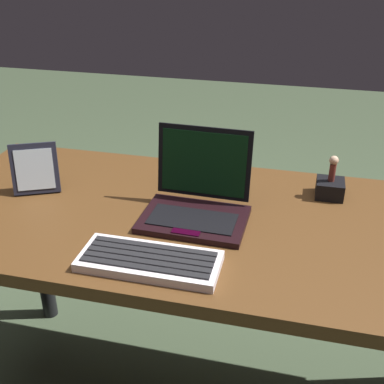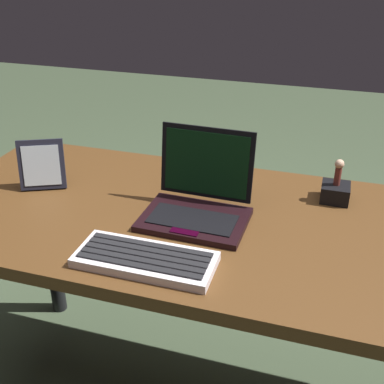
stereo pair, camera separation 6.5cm
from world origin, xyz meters
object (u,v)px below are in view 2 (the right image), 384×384
at_px(figurine, 339,170).
at_px(coffee_mug, 226,176).
at_px(laptop_front, 198,201).
at_px(photo_frame, 42,165).
at_px(figurine_stand, 335,192).
at_px(external_keyboard, 145,259).

xyz_separation_m(figurine, coffee_mug, (-0.31, -0.03, -0.05)).
bearing_deg(coffee_mug, laptop_front, -101.75).
bearing_deg(photo_frame, figurine_stand, 11.75).
relative_size(laptop_front, coffee_mug, 2.46).
bearing_deg(external_keyboard, figurine, 47.53).
relative_size(laptop_front, external_keyboard, 0.86).
height_order(figurine_stand, coffee_mug, coffee_mug).
bearing_deg(figurine, figurine_stand, 0.00).
xyz_separation_m(external_keyboard, figurine_stand, (0.40, 0.44, 0.01)).
height_order(laptop_front, figurine, laptop_front).
xyz_separation_m(figurine_stand, figurine, (0.00, 0.00, 0.07)).
bearing_deg(coffee_mug, figurine, 5.24).
bearing_deg(figurine, external_keyboard, -132.47).
xyz_separation_m(figurine_stand, coffee_mug, (-0.31, -0.03, 0.02)).
relative_size(external_keyboard, figurine, 4.22).
bearing_deg(external_keyboard, coffee_mug, 77.46).
bearing_deg(photo_frame, coffee_mug, 15.50).
relative_size(laptop_front, figurine, 3.63).
height_order(figurine_stand, figurine, figurine).
bearing_deg(external_keyboard, photo_frame, 148.26).
distance_m(laptop_front, external_keyboard, 0.25).
distance_m(photo_frame, figurine, 0.85).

